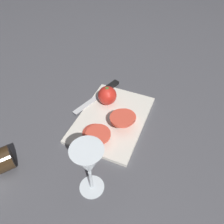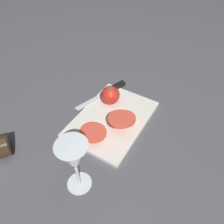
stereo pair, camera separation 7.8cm
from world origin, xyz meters
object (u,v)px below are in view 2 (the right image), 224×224
whole_tomato (110,95)px  tomato_slice_stack_far (122,119)px  knife (111,89)px  wine_glass (74,159)px  tomato_slice_stack_near (93,132)px

whole_tomato → tomato_slice_stack_far: size_ratio=0.58×
tomato_slice_stack_far → knife: bearing=-136.5°
whole_tomato → knife: size_ratio=0.31×
knife → tomato_slice_stack_far: 0.19m
wine_glass → whole_tomato: (-0.33, -0.10, -0.08)m
tomato_slice_stack_far → wine_glass: bearing=0.5°
whole_tomato → knife: whole_tomato is taller
wine_glass → tomato_slice_stack_far: (-0.26, -0.00, -0.09)m
wine_glass → tomato_slice_stack_near: size_ratio=1.79×
whole_tomato → knife: bearing=-151.2°
knife → tomato_slice_stack_near: tomato_slice_stack_near is taller
knife → tomato_slice_stack_far: (0.13, 0.13, 0.02)m
tomato_slice_stack_near → tomato_slice_stack_far: tomato_slice_stack_far is taller
wine_glass → tomato_slice_stack_near: (-0.16, -0.06, -0.10)m
wine_glass → knife: size_ratio=0.78×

